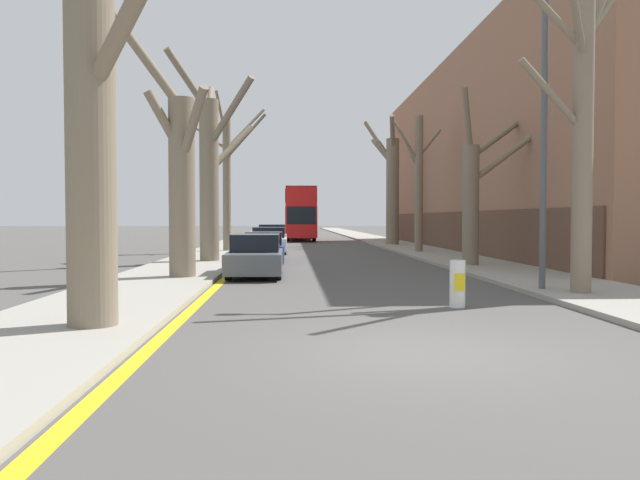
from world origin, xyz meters
The scene contains 20 objects.
ground_plane centered at (0.00, 0.00, 0.00)m, with size 300.00×300.00×0.00m, color #4C4947.
sidewalk_left centered at (-5.67, 50.00, 0.06)m, with size 3.30×120.00×0.12m, color gray.
sidewalk_right centered at (5.67, 50.00, 0.06)m, with size 3.30×120.00×0.12m, color gray.
building_facade_right centered at (12.30, 27.56, 5.60)m, with size 10.08×38.00×11.22m.
kerb_line_stripe centered at (-3.84, 50.00, 0.00)m, with size 0.24×120.00×0.01m, color yellow.
street_tree_left_0 centered at (-5.08, 1.81, 3.39)m, with size 3.17×4.36×7.86m.
street_tree_left_1 centered at (-5.13, 10.39, 3.18)m, with size 3.24×1.96×8.14m.
street_tree_left_2 centered at (-5.11, 17.66, 3.97)m, with size 3.66×4.87×8.60m.
street_tree_left_3 centered at (-5.22, 26.05, 4.21)m, with size 4.52×2.73×8.70m.
street_tree_right_0 centered at (5.03, 5.81, 4.11)m, with size 4.11×2.93×8.86m.
street_tree_right_1 centered at (5.29, 14.92, 2.86)m, with size 3.67×2.65×6.72m.
street_tree_right_2 centered at (5.11, 24.59, 3.91)m, with size 3.07×1.96×7.37m.
street_tree_right_3 centered at (5.17, 33.86, 4.14)m, with size 2.32×4.18×8.74m.
double_decker_bus centered at (-0.89, 45.74, 2.52)m, with size 2.54×11.68×4.45m.
parked_car_0 centered at (-2.92, 11.68, 0.65)m, with size 1.73×4.14×1.37m.
parked_car_1 centered at (-2.92, 18.41, 0.62)m, with size 1.74×4.40×1.29m.
parked_car_2 centered at (-2.92, 24.87, 0.67)m, with size 1.90×4.25×1.41m.
parked_car_3 centered at (-2.92, 31.31, 0.70)m, with size 1.85×3.99×1.50m.
lamp_post centered at (4.42, 6.67, 4.89)m, with size 1.40×0.20×8.83m.
traffic_bollard centered at (1.73, 4.36, 0.50)m, with size 0.33×0.34×1.00m.
Camera 1 is at (-1.82, -8.60, 1.88)m, focal length 35.00 mm.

